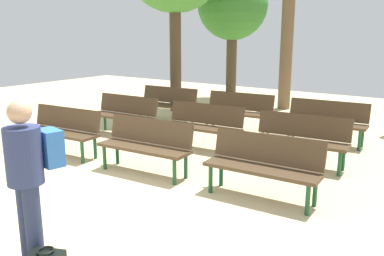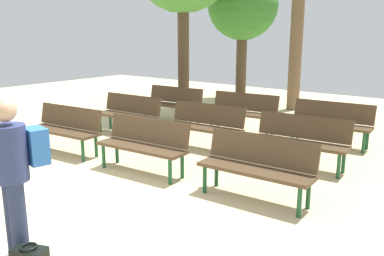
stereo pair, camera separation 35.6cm
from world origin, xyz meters
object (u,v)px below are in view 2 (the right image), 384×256
bench_r1_c2 (301,138)px  bench_r2_c2 (331,121)px  bench_r0_c1 (144,142)px  bench_r1_c1 (205,123)px  bench_r0_c0 (66,127)px  bench_r1_c0 (129,112)px  visitor_with_backpack (15,171)px  tree_0 (296,49)px  tree_3 (243,6)px  bench_r0_c2 (257,164)px  bench_r2_c1 (243,110)px  bench_r2_c0 (173,102)px

bench_r1_c2 → bench_r2_c2: bearing=88.2°
bench_r0_c1 → bench_r1_c2: (1.92, 1.79, 0.00)m
bench_r1_c1 → bench_r1_c2: 1.95m
bench_r0_c0 → bench_r0_c1: bearing=-1.6°
bench_r1_c0 → bench_r0_c0: bearing=-89.6°
bench_r2_c2 → visitor_with_backpack: 6.25m
tree_0 → bench_r1_c2: bearing=-64.5°
bench_r0_c1 → bench_r2_c2: (1.84, 3.47, 0.00)m
bench_r0_c0 → tree_3: 7.85m
tree_3 → bench_r0_c2: bearing=-57.3°
bench_r0_c1 → visitor_with_backpack: size_ratio=0.99×
visitor_with_backpack → tree_3: bearing=-59.2°
bench_r0_c0 → bench_r0_c1: 1.95m
bench_r0_c0 → bench_r2_c1: bearing=58.4°
bench_r2_c0 → tree_3: 4.78m
bench_r0_c0 → bench_r1_c1: (1.93, 1.83, 0.00)m
bench_r0_c1 → tree_3: 8.14m
bench_r2_c1 → visitor_with_backpack: visitor_with_backpack is taller
bench_r1_c1 → bench_r2_c1: size_ratio=1.00×
bench_r2_c2 → tree_0: (-2.25, 3.21, 1.25)m
bench_r2_c1 → bench_r2_c2: size_ratio=1.00×
bench_r0_c1 → bench_r2_c1: bearing=88.9°
tree_3 → visitor_with_backpack: 10.77m
bench_r1_c0 → bench_r0_c2: bearing=-22.5°
bench_r0_c0 → bench_r2_c1: 3.95m
bench_r0_c0 → tree_3: bearing=90.0°
bench_r0_c0 → bench_r2_c2: 5.21m
bench_r0_c0 → bench_r1_c0: (-0.08, 1.73, 0.00)m
bench_r1_c1 → visitor_with_backpack: bearing=-81.9°
bench_r0_c2 → bench_r2_c1: 3.95m
bench_r0_c1 → tree_3: bearing=105.5°
bench_r1_c2 → visitor_with_backpack: 4.62m
bench_r2_c0 → visitor_with_backpack: size_ratio=0.99×
bench_r2_c1 → bench_r0_c0: bearing=-121.5°
bench_r2_c0 → tree_0: 4.03m
bench_r0_c2 → visitor_with_backpack: (-1.13, -2.82, 0.43)m
bench_r1_c2 → bench_r2_c2: 1.68m
bench_r1_c0 → bench_r2_c1: 2.59m
bench_r1_c2 → bench_r2_c1: bearing=137.5°
bench_r1_c1 → bench_r2_c0: size_ratio=1.00×
bench_r0_c2 → bench_r1_c2: 1.67m
bench_r0_c0 → bench_r2_c0: (-0.20, 3.38, 0.00)m
bench_r0_c1 → tree_0: 6.81m
bench_r0_c0 → bench_r1_c1: bearing=38.7°
bench_r1_c1 → tree_3: 6.63m
bench_r2_c0 → bench_r2_c2: same height
bench_r0_c2 → bench_r1_c1: (-2.03, 1.59, 0.00)m
bench_r1_c1 → bench_r1_c2: bearing=-1.5°
bench_r0_c2 → tree_0: size_ratio=0.46×
bench_r0_c0 → bench_r2_c2: size_ratio=1.00×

